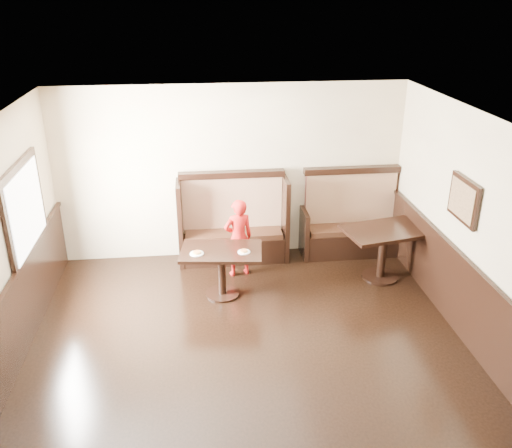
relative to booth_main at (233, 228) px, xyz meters
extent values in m
plane|color=black|center=(0.00, -3.30, -0.53)|extent=(7.00, 7.00, 0.00)
plane|color=beige|center=(0.00, 0.20, 0.87)|extent=(5.50, 0.00, 5.50)
plane|color=white|center=(0.00, -3.30, 2.27)|extent=(7.00, 7.00, 0.00)
cube|color=black|center=(2.72, -3.30, -0.03)|extent=(0.05, 6.90, 1.00)
cube|color=black|center=(-2.71, -1.40, 1.02)|extent=(0.05, 1.50, 1.20)
cube|color=white|center=(-2.69, -1.40, 1.02)|extent=(0.01, 1.30, 1.00)
cube|color=black|center=(2.71, -2.10, 1.17)|extent=(0.04, 0.70, 0.55)
cube|color=olive|center=(2.69, -2.10, 1.17)|extent=(0.01, 0.60, 0.45)
cube|color=black|center=(0.00, -0.08, -0.32)|extent=(1.60, 0.50, 0.42)
cube|color=#311A0F|center=(0.00, -0.08, -0.07)|extent=(1.54, 0.46, 0.09)
cube|color=#4B0F19|center=(0.00, 0.13, 0.37)|extent=(1.60, 0.12, 0.92)
cube|color=black|center=(0.00, 0.13, 0.87)|extent=(1.68, 0.16, 0.10)
cube|color=black|center=(-0.84, 0.02, 0.15)|extent=(0.07, 0.72, 1.36)
cube|color=black|center=(0.84, 0.02, 0.15)|extent=(0.07, 0.72, 1.36)
cube|color=black|center=(1.95, -0.08, -0.32)|extent=(1.50, 0.50, 0.42)
cube|color=#311A0F|center=(1.95, -0.08, -0.07)|extent=(1.44, 0.46, 0.09)
cube|color=#4B0F19|center=(1.95, 0.13, 0.37)|extent=(1.50, 0.12, 0.92)
cube|color=black|center=(1.95, 0.13, 0.87)|extent=(1.58, 0.16, 0.10)
cube|color=black|center=(1.16, 0.02, -0.13)|extent=(0.07, 0.72, 0.80)
cube|color=black|center=(2.74, 0.02, -0.13)|extent=(0.07, 0.72, 0.80)
cube|color=black|center=(-0.25, -1.16, 0.17)|extent=(1.21, 0.84, 0.05)
cylinder|color=black|center=(-0.25, -1.16, -0.19)|extent=(0.11, 0.11, 0.66)
cylinder|color=black|center=(-0.25, -1.16, -0.51)|extent=(0.49, 0.49, 0.03)
cube|color=black|center=(2.19, -0.93, 0.26)|extent=(1.30, 0.99, 0.05)
cylinder|color=black|center=(2.19, -0.93, -0.14)|extent=(0.13, 0.13, 0.75)
cylinder|color=black|center=(2.19, -0.93, -0.51)|extent=(0.55, 0.55, 0.03)
imported|color=#B21413|center=(0.04, -0.57, 0.09)|extent=(0.51, 0.39, 1.24)
cylinder|color=white|center=(-0.59, -1.24, 0.20)|extent=(0.19, 0.19, 0.01)
cylinder|color=#DBB05D|center=(-0.59, -1.24, 0.21)|extent=(0.12, 0.12, 0.02)
cylinder|color=#EABA54|center=(-0.59, -1.24, 0.23)|extent=(0.10, 0.10, 0.01)
cylinder|color=white|center=(0.06, -1.27, 0.20)|extent=(0.18, 0.18, 0.01)
cylinder|color=#DBB05D|center=(0.06, -1.27, 0.21)|extent=(0.11, 0.11, 0.01)
cylinder|color=#EABA54|center=(0.06, -1.27, 0.22)|extent=(0.09, 0.09, 0.01)
camera|label=1|loc=(-0.54, -7.98, 3.57)|focal=38.00mm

